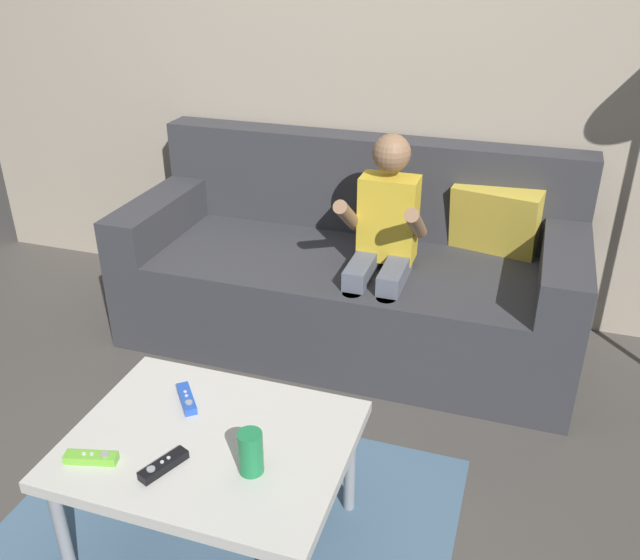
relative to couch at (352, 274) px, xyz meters
name	(u,v)px	position (x,y,z in m)	size (l,w,h in m)	color
ground_plane	(170,555)	(-0.17, -1.38, -0.30)	(8.04, 8.04, 0.00)	#4C4742
wall_back	(344,35)	(-0.17, 0.39, 0.95)	(4.02, 0.05, 2.50)	#B2A38E
couch	(352,274)	(0.00, 0.00, 0.00)	(1.93, 0.80, 0.85)	#38383D
person_seated_on_couch	(382,243)	(0.17, -0.18, 0.25)	(0.32, 0.40, 0.97)	slate
coffee_table	(210,450)	(-0.05, -1.29, 0.06)	(0.77, 0.61, 0.40)	beige
area_rug	(219,540)	(-0.05, -1.29, -0.29)	(1.36, 1.17, 0.01)	slate
game_remote_blue_near_edge	(187,399)	(-0.19, -1.16, 0.11)	(0.12, 0.13, 0.03)	blue
game_remote_black_center	(164,465)	(-0.11, -1.43, 0.11)	(0.09, 0.14, 0.03)	black
game_remote_lime_far_corner	(91,458)	(-0.31, -1.47, 0.11)	(0.14, 0.07, 0.03)	#72C638
soda_can	(251,452)	(0.11, -1.37, 0.16)	(0.07, 0.07, 0.12)	#1E7F47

